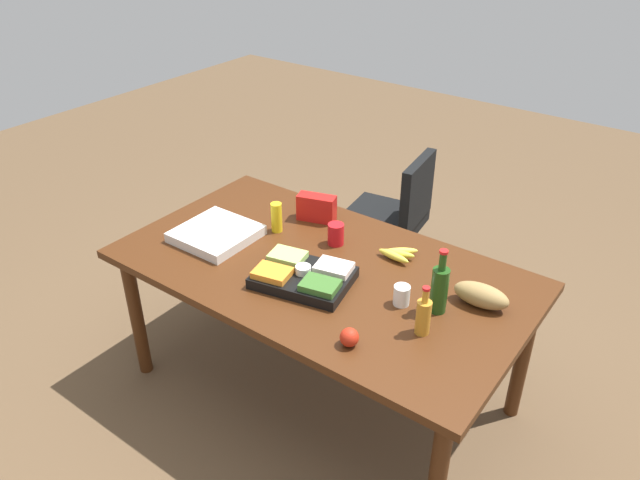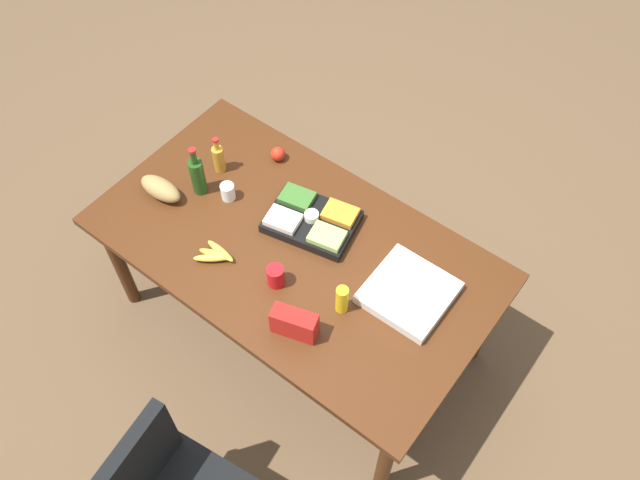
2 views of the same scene
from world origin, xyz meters
name	(u,v)px [view 1 (image 1 of 2)]	position (x,y,z in m)	size (l,w,h in m)	color
ground_plane	(321,389)	(0.00, 0.00, 0.00)	(10.00, 10.00, 0.00)	brown
conference_table	(321,280)	(0.00, 0.00, 0.71)	(1.92, 1.08, 0.79)	#44220E
office_chair	(389,231)	(-0.29, 1.14, 0.34)	(0.56, 0.56, 0.88)	gray
veggie_tray	(303,276)	(0.01, -0.15, 0.82)	(0.47, 0.38, 0.09)	black
paper_cup	(402,295)	(0.44, -0.03, 0.83)	(0.07, 0.07, 0.09)	white
red_solo_cup	(336,234)	(-0.06, 0.21, 0.84)	(0.08, 0.08, 0.11)	red
banana_bunch	(397,254)	(0.25, 0.27, 0.81)	(0.18, 0.15, 0.04)	yellow
pizza_box	(216,234)	(-0.58, -0.10, 0.81)	(0.36, 0.36, 0.05)	silver
bread_loaf	(481,295)	(0.72, 0.16, 0.84)	(0.24, 0.11, 0.10)	olive
chip_bag_red	(317,208)	(-0.29, 0.35, 0.86)	(0.20, 0.08, 0.14)	red
dressing_bottle	(423,316)	(0.61, -0.15, 0.87)	(0.06, 0.06, 0.22)	#C28125
apple_red	(349,337)	(0.42, -0.38, 0.82)	(0.08, 0.08, 0.08)	red
mustard_bottle	(277,217)	(-0.38, 0.13, 0.86)	(0.06, 0.06, 0.16)	yellow
wine_bottle	(439,288)	(0.59, 0.02, 0.90)	(0.09, 0.09, 0.30)	#1D4415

